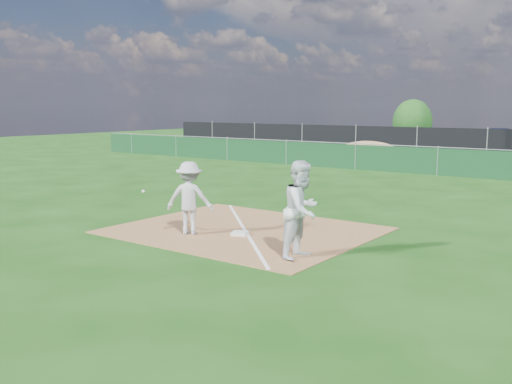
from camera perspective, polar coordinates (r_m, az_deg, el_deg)
ground at (r=21.87m, az=13.38°, el=0.35°), size 90.00×90.00×0.00m
infield_dirt at (r=14.15m, az=-1.15°, el=-3.84°), size 6.00×5.00×0.02m
foul_line at (r=14.14m, az=-1.15°, el=-3.78°), size 5.01×5.01×0.01m
green_fence at (r=26.44m, az=17.70°, el=2.88°), size 44.00×0.05×1.20m
dirt_mound at (r=31.55m, az=11.14°, el=3.97°), size 3.38×2.60×1.17m
black_fence at (r=34.07m, az=22.09°, el=4.37°), size 46.00×0.04×1.80m
parking_lot at (r=38.99m, az=23.87°, el=3.40°), size 46.00×9.00×0.01m
first_base at (r=13.59m, az=-1.63°, el=-4.15°), size 0.48×0.48×0.08m
play_at_first at (r=13.63m, az=-6.67°, el=-0.61°), size 2.26×1.10×1.74m
runner at (r=11.49m, az=4.63°, el=-1.77°), size 0.76×0.97×1.99m
car_left at (r=40.63m, az=13.48°, el=5.21°), size 4.87×2.58×1.58m
car_mid at (r=38.95m, az=23.71°, el=4.63°), size 5.12×2.16×1.64m
tree_left at (r=45.97m, az=15.36°, el=6.80°), size 3.00×3.00×3.55m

